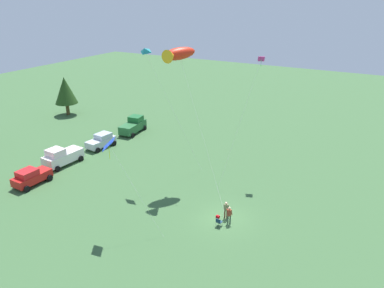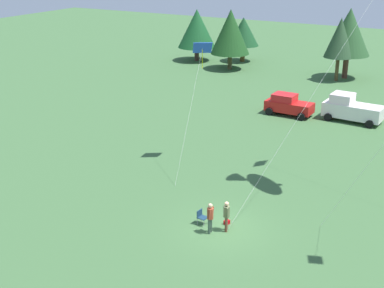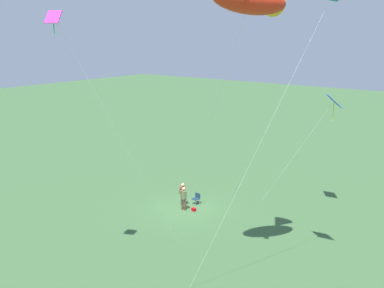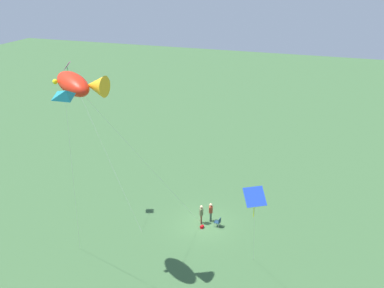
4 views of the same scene
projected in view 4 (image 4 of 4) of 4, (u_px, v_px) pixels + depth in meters
The scene contains 9 objects.
ground_plane at pixel (204, 224), 38.73m from camera, with size 160.00×160.00×0.00m, color #3B6136.
person_kite_flyer at pixel (201, 213), 38.46m from camera, with size 0.44×0.51×1.74m.
folding_chair at pixel (218, 222), 38.18m from camera, with size 0.53×0.53×0.82m.
person_spectator at pixel (211, 211), 38.80m from camera, with size 0.36×0.60×1.74m.
backpack_on_grass at pixel (202, 227), 38.11m from camera, with size 0.32×0.22×0.22m, color #B80A0F.
kite_large_fish at pixel (78, 84), 27.84m from camera, with size 7.72×10.12×14.77m.
kite_diamond_rainbow at pixel (72, 76), 36.14m from camera, with size 7.11×2.08×13.53m.
kite_delta_teal at pixel (66, 95), 24.59m from camera, with size 4.36×5.68×14.65m.
kite_diamond_blue at pixel (255, 198), 26.82m from camera, with size 1.57×5.55×8.47m.
Camera 4 is at (-9.88, 31.77, 21.02)m, focal length 42.00 mm.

